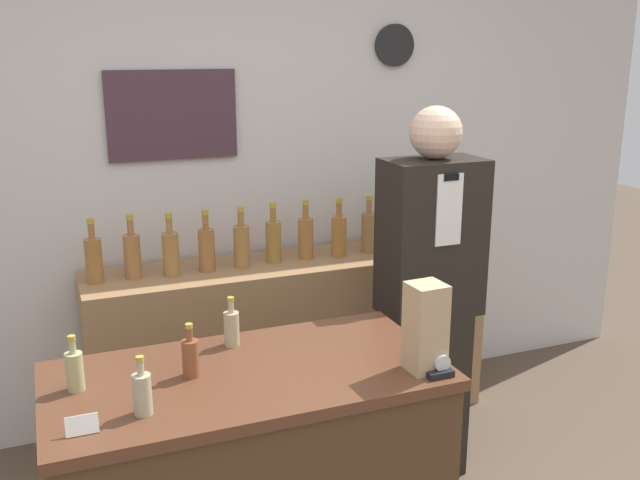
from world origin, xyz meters
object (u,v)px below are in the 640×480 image
at_px(potted_plant, 430,209).
at_px(tape_dispenser, 440,369).
at_px(shopkeeper, 429,299).
at_px(paper_bag, 425,327).

distance_m(potted_plant, tape_dispenser, 1.73).
relative_size(shopkeeper, tape_dispenser, 19.19).
relative_size(potted_plant, paper_bag, 1.20).
height_order(paper_bag, tape_dispenser, paper_bag).
height_order(potted_plant, paper_bag, potted_plant).
height_order(potted_plant, tape_dispenser, potted_plant).
xyz_separation_m(shopkeeper, paper_bag, (-0.45, -0.73, 0.21)).
bearing_deg(shopkeeper, paper_bag, -121.49).
height_order(shopkeeper, paper_bag, shopkeeper).
relative_size(shopkeeper, paper_bag, 5.72).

